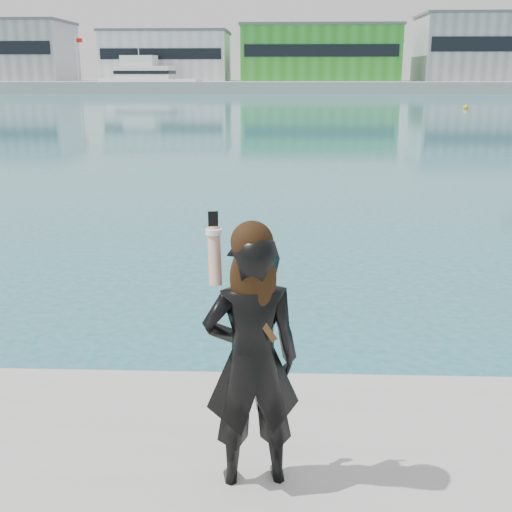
{
  "coord_description": "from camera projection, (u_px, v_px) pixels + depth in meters",
  "views": [
    {
      "loc": [
        0.7,
        -4.36,
        3.44
      ],
      "look_at": [
        0.53,
        0.11,
        2.17
      ],
      "focal_mm": 45.0,
      "sensor_mm": 36.0,
      "label": 1
    }
  ],
  "objects": [
    {
      "name": "warehouse_white",
      "position": [
        167.0,
        56.0,
        127.08
      ],
      "size": [
        24.48,
        15.35,
        9.5
      ],
      "color": "silver",
      "rests_on": "far_quay"
    },
    {
      "name": "warehouse_grey_left",
      "position": [
        3.0,
        51.0,
        128.03
      ],
      "size": [
        26.52,
        16.36,
        11.5
      ],
      "color": "gray",
      "rests_on": "far_quay"
    },
    {
      "name": "motor_yacht",
      "position": [
        148.0,
        79.0,
        117.88
      ],
      "size": [
        19.06,
        7.63,
        8.65
      ],
      "rotation": [
        0.0,
        0.0,
        -0.14
      ],
      "color": "white",
      "rests_on": "ground"
    },
    {
      "name": "woman",
      "position": [
        252.0,
        354.0,
        4.1
      ],
      "size": [
        0.69,
        0.51,
        1.81
      ],
      "rotation": [
        0.0,
        0.0,
        3.31
      ],
      "color": "black",
      "rests_on": "near_quay"
    },
    {
      "name": "warehouse_green",
      "position": [
        319.0,
        53.0,
        125.84
      ],
      "size": [
        30.6,
        16.36,
        10.5
      ],
      "color": "#2C9324",
      "rests_on": "far_quay"
    },
    {
      "name": "far_quay",
      "position": [
        278.0,
        86.0,
        129.79
      ],
      "size": [
        320.0,
        40.0,
        2.0
      ],
      "primitive_type": "cube",
      "color": "#9E9E99",
      "rests_on": "ground"
    },
    {
      "name": "flagpole_right",
      "position": [
        397.0,
        56.0,
        118.81
      ],
      "size": [
        1.28,
        0.16,
        8.0
      ],
      "color": "silver",
      "rests_on": "far_quay"
    },
    {
      "name": "flagpole_left",
      "position": [
        77.0,
        56.0,
        121.03
      ],
      "size": [
        1.28,
        0.16,
        8.0
      ],
      "color": "silver",
      "rests_on": "far_quay"
    },
    {
      "name": "warehouse_grey_right",
      "position": [
        484.0,
        47.0,
        124.38
      ],
      "size": [
        25.5,
        15.35,
        12.5
      ],
      "color": "gray",
      "rests_on": "far_quay"
    },
    {
      "name": "buoy_near",
      "position": [
        466.0,
        109.0,
        64.16
      ],
      "size": [
        0.5,
        0.5,
        0.5
      ],
      "primitive_type": "sphere",
      "color": "#EBB70C",
      "rests_on": "ground"
    }
  ]
}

